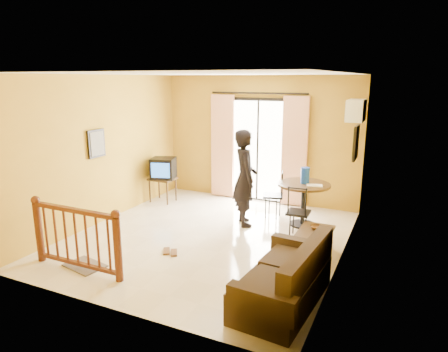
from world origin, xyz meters
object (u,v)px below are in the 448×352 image
at_px(television, 163,168).
at_px(dining_table, 304,192).
at_px(coffee_table, 313,241).
at_px(standing_person, 245,178).
at_px(sofa, 287,281).

xyz_separation_m(television, dining_table, (3.22, -0.14, -0.13)).
distance_m(television, coffee_table, 4.02).
height_order(coffee_table, standing_person, standing_person).
distance_m(television, standing_person, 2.26).
bearing_deg(television, coffee_table, -39.01).
distance_m(television, dining_table, 3.22).
relative_size(coffee_table, sofa, 0.52).
bearing_deg(television, dining_table, -20.19).
bearing_deg(dining_table, television, 177.48).
bearing_deg(sofa, coffee_table, 94.89).
relative_size(dining_table, standing_person, 0.54).
bearing_deg(coffee_table, sofa, -89.90).
distance_m(coffee_table, sofa, 1.48).
bearing_deg(dining_table, coffee_table, -69.00).
xyz_separation_m(coffee_table, sofa, (0.00, -1.48, 0.03)).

